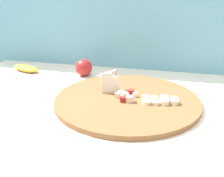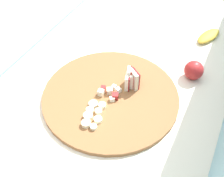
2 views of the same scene
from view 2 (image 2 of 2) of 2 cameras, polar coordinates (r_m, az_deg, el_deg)
The scene contains 8 objects.
tiled_countertop at distance 1.31m, azimuth -2.44°, elevation -14.90°, with size 1.41×0.80×0.88m.
tile_backsplash at distance 1.04m, azimuth 19.02°, elevation -16.12°, with size 2.40×0.04×1.39m, color #6BADC6.
cutting_board at distance 0.95m, azimuth -0.31°, elevation -1.56°, with size 0.46×0.46×0.02m, color brown.
apple_wedge_fan at distance 0.95m, azimuth 3.90°, elevation 1.95°, with size 0.06×0.06×0.07m.
apple_dice_pile at distance 0.94m, azimuth -0.42°, elevation -0.78°, with size 0.07×0.08×0.02m.
banana_slice_rows at distance 0.88m, azimuth -3.87°, elevation -5.24°, with size 0.11×0.07×0.01m.
banana_peel at distance 1.27m, azimuth 18.97°, elevation 10.04°, with size 0.14×0.05×0.03m, color gold.
whole_apple at distance 1.04m, azimuth 16.21°, elevation 3.57°, with size 0.07×0.07×0.07m, color #A32323.
Camera 2 is at (0.55, 0.33, 1.57)m, focal length 45.20 mm.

